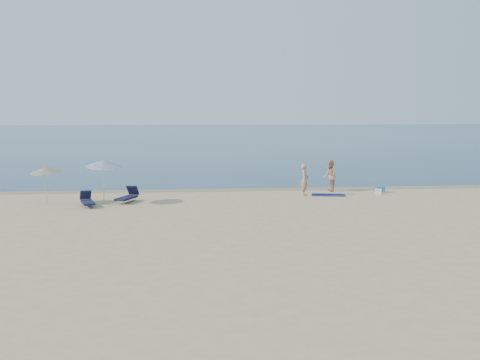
{
  "coord_description": "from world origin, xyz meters",
  "views": [
    {
      "loc": [
        -4.1,
        -17.11,
        4.89
      ],
      "look_at": [
        -0.66,
        16.0,
        1.0
      ],
      "focal_mm": 45.0,
      "sensor_mm": 36.0,
      "label": 1
    }
  ],
  "objects_px": {
    "person_left": "(305,180)",
    "umbrella_near": "(104,163)",
    "blue_cooler": "(381,189)",
    "person_right": "(330,176)"
  },
  "relations": [
    {
      "from": "person_right",
      "to": "umbrella_near",
      "type": "xyz_separation_m",
      "value": [
        -12.96,
        -3.49,
        1.18
      ]
    },
    {
      "from": "person_right",
      "to": "umbrella_near",
      "type": "bearing_deg",
      "value": -68.07
    },
    {
      "from": "blue_cooler",
      "to": "umbrella_near",
      "type": "bearing_deg",
      "value": -159.74
    },
    {
      "from": "person_left",
      "to": "umbrella_near",
      "type": "distance_m",
      "value": 11.29
    },
    {
      "from": "person_left",
      "to": "blue_cooler",
      "type": "relative_size",
      "value": 3.67
    },
    {
      "from": "person_right",
      "to": "blue_cooler",
      "type": "relative_size",
      "value": 3.76
    },
    {
      "from": "blue_cooler",
      "to": "umbrella_near",
      "type": "height_order",
      "value": "umbrella_near"
    },
    {
      "from": "blue_cooler",
      "to": "umbrella_near",
      "type": "distance_m",
      "value": 16.21
    },
    {
      "from": "person_right",
      "to": "blue_cooler",
      "type": "bearing_deg",
      "value": 82.04
    },
    {
      "from": "person_left",
      "to": "umbrella_near",
      "type": "relative_size",
      "value": 0.75
    }
  ]
}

